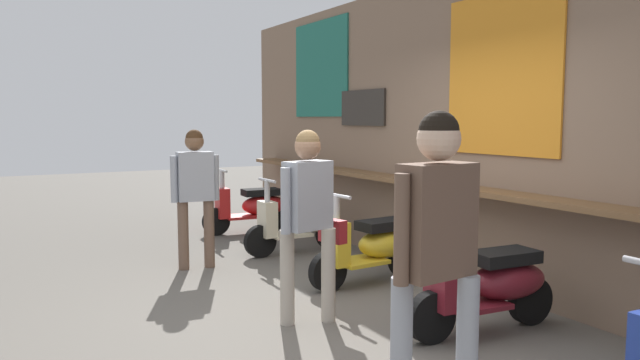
# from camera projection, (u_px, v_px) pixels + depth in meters

# --- Properties ---
(ground_plane) EXTENTS (31.40, 31.40, 0.00)m
(ground_plane) POSITION_uv_depth(u_px,v_px,m) (326.00, 325.00, 4.97)
(ground_plane) COLOR #605B54
(market_stall_facade) EXTENTS (11.22, 0.61, 3.23)m
(market_stall_facade) POSITION_uv_depth(u_px,v_px,m) (507.00, 128.00, 5.79)
(market_stall_facade) COLOR #7F6651
(market_stall_facade) RESTS_ON ground_plane
(scooter_red) EXTENTS (0.49, 1.40, 0.97)m
(scooter_red) POSITION_uv_depth(u_px,v_px,m) (254.00, 206.00, 9.00)
(scooter_red) COLOR red
(scooter_red) RESTS_ON ground_plane
(scooter_cream) EXTENTS (0.46, 1.40, 0.97)m
(scooter_cream) POSITION_uv_depth(u_px,v_px,m) (302.00, 222.00, 7.63)
(scooter_cream) COLOR beige
(scooter_cream) RESTS_ON ground_plane
(scooter_yellow) EXTENTS (0.49, 1.40, 0.97)m
(scooter_yellow) POSITION_uv_depth(u_px,v_px,m) (374.00, 246.00, 6.21)
(scooter_yellow) COLOR gold
(scooter_yellow) RESTS_ON ground_plane
(scooter_maroon) EXTENTS (0.49, 1.40, 0.97)m
(scooter_maroon) POSITION_uv_depth(u_px,v_px,m) (492.00, 284.00, 4.78)
(scooter_maroon) COLOR maroon
(scooter_maroon) RESTS_ON ground_plane
(shopper_with_handbag) EXTENTS (0.38, 0.65, 1.61)m
(shopper_with_handbag) POSITION_uv_depth(u_px,v_px,m) (309.00, 208.00, 4.94)
(shopper_with_handbag) COLOR #ADA393
(shopper_with_handbag) RESTS_ON ground_plane
(shopper_browsing) EXTENTS (0.23, 0.55, 1.58)m
(shopper_browsing) POSITION_uv_depth(u_px,v_px,m) (195.00, 185.00, 6.76)
(shopper_browsing) COLOR brown
(shopper_browsing) RESTS_ON ground_plane
(shopper_passing) EXTENTS (0.26, 0.59, 1.75)m
(shopper_passing) POSITION_uv_depth(u_px,v_px,m) (437.00, 235.00, 3.19)
(shopper_passing) COLOR #999EA8
(shopper_passing) RESTS_ON ground_plane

